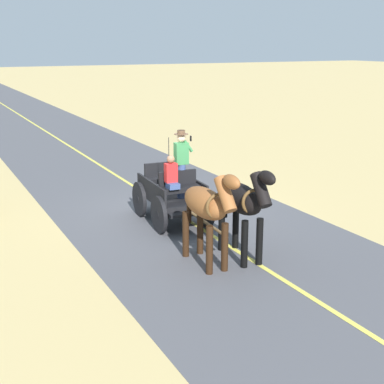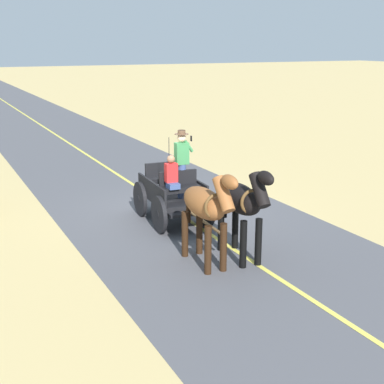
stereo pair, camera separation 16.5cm
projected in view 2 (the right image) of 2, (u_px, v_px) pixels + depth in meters
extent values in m
plane|color=tan|center=(176.00, 212.00, 15.40)|extent=(200.00, 200.00, 0.00)
cube|color=#4C4C51|center=(176.00, 212.00, 15.39)|extent=(6.52, 160.00, 0.01)
cube|color=#DBCC4C|center=(176.00, 212.00, 15.39)|extent=(0.12, 160.00, 0.00)
cube|color=black|center=(172.00, 197.00, 14.52)|extent=(1.32, 2.26, 0.12)
cube|color=black|center=(192.00, 185.00, 14.66)|extent=(0.18, 2.09, 0.44)
cube|color=black|center=(152.00, 189.00, 14.22)|extent=(0.18, 2.09, 0.44)
cube|color=black|center=(190.00, 214.00, 13.46)|extent=(1.09, 0.30, 0.08)
cube|color=black|center=(157.00, 193.00, 15.63)|extent=(0.73, 0.24, 0.06)
cube|color=black|center=(180.00, 189.00, 13.88)|extent=(1.04, 0.42, 0.14)
cube|color=black|center=(178.00, 179.00, 13.98)|extent=(1.02, 0.14, 0.44)
cube|color=black|center=(165.00, 179.00, 14.85)|extent=(1.04, 0.42, 0.14)
cube|color=black|center=(163.00, 170.00, 14.95)|extent=(1.02, 0.14, 0.44)
cylinder|color=black|center=(206.00, 209.00, 14.13)|extent=(0.15, 0.96, 0.96)
cylinder|color=black|center=(206.00, 209.00, 14.13)|extent=(0.13, 0.22, 0.21)
cylinder|color=black|center=(159.00, 215.00, 13.63)|extent=(0.15, 0.96, 0.96)
cylinder|color=black|center=(159.00, 215.00, 13.63)|extent=(0.13, 0.22, 0.21)
cylinder|color=black|center=(184.00, 194.00, 15.49)|extent=(0.15, 0.96, 0.96)
cylinder|color=black|center=(184.00, 194.00, 15.49)|extent=(0.13, 0.22, 0.21)
cylinder|color=black|center=(140.00, 199.00, 15.00)|extent=(0.15, 0.96, 0.96)
cylinder|color=black|center=(140.00, 199.00, 15.00)|extent=(0.13, 0.22, 0.21)
cylinder|color=brown|center=(206.00, 223.00, 12.58)|extent=(0.18, 2.00, 0.07)
cylinder|color=black|center=(169.00, 163.00, 13.58)|extent=(0.02, 0.02, 1.30)
cylinder|color=#384C7F|center=(182.00, 181.00, 14.14)|extent=(0.22, 0.22, 0.90)
cube|color=#387F47|center=(182.00, 153.00, 13.95)|extent=(0.35, 0.24, 0.56)
sphere|color=beige|center=(182.00, 138.00, 13.84)|extent=(0.22, 0.22, 0.22)
cylinder|color=#473323|center=(182.00, 134.00, 13.82)|extent=(0.36, 0.36, 0.01)
cylinder|color=#473323|center=(182.00, 132.00, 13.80)|extent=(0.20, 0.20, 0.10)
cylinder|color=#387F47|center=(189.00, 146.00, 13.93)|extent=(0.26, 0.09, 0.32)
cube|color=black|center=(191.00, 138.00, 13.89)|extent=(0.02, 0.07, 0.14)
cube|color=#384C7F|center=(173.00, 186.00, 13.64)|extent=(0.30, 0.34, 0.14)
cube|color=red|center=(171.00, 173.00, 13.66)|extent=(0.31, 0.22, 0.48)
sphere|color=#9E7051|center=(171.00, 159.00, 13.57)|extent=(0.20, 0.20, 0.20)
ellipsoid|color=black|center=(240.00, 199.00, 11.83)|extent=(0.66, 1.59, 0.64)
cylinder|color=black|center=(258.00, 242.00, 11.64)|extent=(0.15, 0.15, 1.05)
cylinder|color=black|center=(243.00, 244.00, 11.50)|extent=(0.15, 0.15, 1.05)
cylinder|color=black|center=(235.00, 227.00, 12.61)|extent=(0.15, 0.15, 1.05)
cylinder|color=black|center=(221.00, 229.00, 12.47)|extent=(0.15, 0.15, 1.05)
cylinder|color=black|center=(260.00, 190.00, 10.97)|extent=(0.30, 0.66, 0.73)
ellipsoid|color=black|center=(266.00, 178.00, 10.70)|extent=(0.26, 0.55, 0.28)
cube|color=black|center=(259.00, 188.00, 10.98)|extent=(0.09, 0.51, 0.56)
cylinder|color=black|center=(225.00, 203.00, 12.57)|extent=(0.11, 0.11, 0.70)
torus|color=brown|center=(252.00, 202.00, 11.32)|extent=(0.55, 0.11, 0.55)
ellipsoid|color=brown|center=(204.00, 203.00, 11.50)|extent=(0.56, 1.56, 0.64)
cylinder|color=black|center=(223.00, 247.00, 11.33)|extent=(0.15, 0.15, 1.05)
cylinder|color=black|center=(208.00, 250.00, 11.18)|extent=(0.15, 0.15, 1.05)
cylinder|color=black|center=(199.00, 232.00, 12.28)|extent=(0.15, 0.15, 1.05)
cylinder|color=black|center=(185.00, 234.00, 12.12)|extent=(0.15, 0.15, 1.05)
cylinder|color=brown|center=(224.00, 194.00, 10.67)|extent=(0.26, 0.65, 0.73)
ellipsoid|color=brown|center=(230.00, 182.00, 10.40)|extent=(0.22, 0.54, 0.28)
cube|color=black|center=(223.00, 192.00, 10.68)|extent=(0.06, 0.50, 0.56)
cylinder|color=black|center=(188.00, 207.00, 12.22)|extent=(0.11, 0.11, 0.70)
torus|color=brown|center=(216.00, 206.00, 11.01)|extent=(0.55, 0.07, 0.55)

